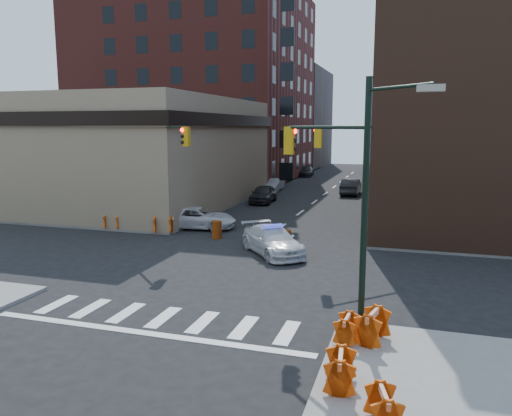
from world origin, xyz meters
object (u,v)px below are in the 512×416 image
Objects in this scene: barricade_se_a at (347,328)px; barricade_nw_a at (164,224)px; police_car at (273,241)px; pedestrian_a at (146,216)px; pedestrian_b at (105,206)px; parked_car_wnear at (263,194)px; barrel_road at (286,238)px; barrel_bank at (217,230)px; parked_car_wfar at (274,185)px; parked_car_enear at (351,187)px; pickup at (198,218)px.

barricade_nw_a is at bearing 49.22° from barricade_se_a.
barricade_nw_a is at bearing 121.79° from police_car.
pedestrian_a is 1.31× the size of barricade_nw_a.
pedestrian_b is 1.84× the size of barricade_se_a.
parked_car_wnear reaches higher than barrel_road.
pedestrian_b is 9.85m from barrel_bank.
pedestrian_b is at bearing -173.53° from pedestrian_a.
parked_car_wnear is 8.41m from parked_car_wfar.
parked_car_wnear is 14.71m from barricade_nw_a.
barricade_se_a is at bearing -10.56° from pedestrian_a.
barricade_se_a is (4.88, -12.07, 0.08)m from barrel_road.
barricade_se_a is at bearing -72.15° from parked_car_wnear.
parked_car_enear is (1.22, 24.96, 0.07)m from police_car.
parked_car_wnear is at bearing -82.82° from parked_car_wfar.
barrel_bank is (-4.48, 0.69, 0.07)m from barrel_road.
parked_car_wfar is at bearing 115.80° from pedestrian_a.
barricade_nw_a reaches higher than barricade_se_a.
parked_car_wnear is at bearing 47.99° from parked_car_enear.
barrel_bank is at bearing 27.35° from pedestrian_a.
parked_car_wnear is 4.33× the size of barricade_se_a.
police_car is 1.04× the size of parked_car_enear.
barrel_road is (5.87, -15.33, -0.32)m from parked_car_wnear.
parked_car_wnear reaches higher than barricade_nw_a.
parked_car_enear is at bearing 44.85° from parked_car_wnear.
pickup reaches higher than barricade_se_a.
pedestrian_a reaches higher than barricade_nw_a.
barrel_bank is 15.82m from barricade_se_a.
pedestrian_a reaches higher than parked_car_enear.
barrel_road is (0.27, 1.93, -0.26)m from police_car.
pickup is at bearing 133.47° from barrel_bank.
pickup is 1.05× the size of parked_car_enear.
pedestrian_b is at bearing 52.57° from parked_car_enear.
police_car is 8.28m from barricade_nw_a.
pedestrian_a is 4.96m from pedestrian_b.
pedestrian_a is 5.06m from barrel_bank.
police_car is 4.96m from barrel_bank.
parked_car_wnear is 14.70m from pedestrian_a.
police_car is at bearing 13.77° from pedestrian_a.
pedestrian_b reaches higher than parked_car_wnear.
barrel_road is at bearing -122.12° from pickup.
barricade_nw_a reaches higher than barrel_road.
police_car is at bearing -24.38° from pedestrian_b.
pickup is 2.67m from barricade_nw_a.
parked_car_wnear is at bearing 25.41° from barricade_se_a.
pedestrian_b reaches higher than parked_car_enear.
pedestrian_b reaches higher than barrel_road.
parked_car_wfar is (-1.21, 8.32, -0.13)m from parked_car_wnear.
parked_car_wnear is 1.17× the size of parked_car_wfar.
pickup is at bearing -90.28° from parked_car_wfar.
pedestrian_b is at bearing 165.09° from barrel_bank.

